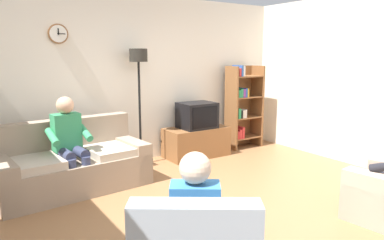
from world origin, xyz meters
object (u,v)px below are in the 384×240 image
(person_on_couch, at_px, (70,140))
(floor_lamp, at_px, (139,75))
(person_in_left_armchair, at_px, (195,218))
(couch, at_px, (72,166))
(bookshelf, at_px, (242,106))
(tv, at_px, (197,115))
(tv_stand, at_px, (196,142))

(person_on_couch, bearing_deg, floor_lamp, 26.32)
(person_in_left_armchair, bearing_deg, couch, 93.35)
(floor_lamp, xyz_separation_m, person_in_left_armchair, (-1.07, -3.20, -0.85))
(floor_lamp, height_order, person_in_left_armchair, floor_lamp)
(bookshelf, xyz_separation_m, person_in_left_armchair, (-3.17, -3.18, -0.19))
(tv, distance_m, bookshelf, 1.09)
(couch, bearing_deg, tv, 9.99)
(couch, bearing_deg, person_in_left_armchair, -86.65)
(couch, relative_size, tv, 3.28)
(tv, relative_size, person_in_left_armchair, 0.54)
(bookshelf, relative_size, person_in_left_armchair, 1.40)
(tv_stand, height_order, floor_lamp, floor_lamp)
(floor_lamp, distance_m, person_on_couch, 1.60)
(person_in_left_armchair, bearing_deg, bookshelf, 45.03)
(tv_stand, xyz_separation_m, floor_lamp, (-1.02, 0.10, 1.19))
(floor_lamp, xyz_separation_m, person_on_couch, (-1.27, -0.63, -0.75))
(couch, relative_size, bookshelf, 1.26)
(tv_stand, relative_size, person_on_couch, 0.89)
(person_on_couch, distance_m, person_in_left_armchair, 2.58)
(floor_lamp, bearing_deg, bookshelf, -0.68)
(floor_lamp, relative_size, person_on_couch, 1.49)
(tv, xyz_separation_m, bookshelf, (1.08, 0.10, 0.07))
(tv, relative_size, person_on_couch, 0.48)
(person_on_couch, bearing_deg, tv_stand, 13.04)
(couch, height_order, person_in_left_armchair, person_in_left_armchair)
(bookshelf, distance_m, person_on_couch, 3.43)
(floor_lamp, bearing_deg, tv, -6.93)
(tv, bearing_deg, couch, -170.01)
(couch, height_order, bookshelf, bookshelf)
(tv_stand, relative_size, floor_lamp, 0.59)
(couch, xyz_separation_m, floor_lamp, (1.23, 0.52, 1.14))
(floor_lamp, bearing_deg, couch, -157.13)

